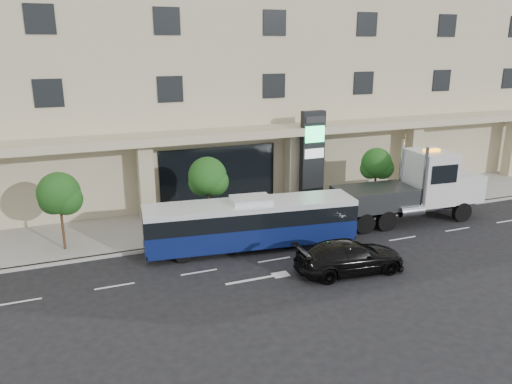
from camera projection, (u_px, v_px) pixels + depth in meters
ground at (263, 249)px, 27.05m from camera, size 120.00×120.00×0.00m
sidewalk at (233, 219)px, 31.49m from camera, size 120.00×6.00×0.15m
curb at (250, 235)px, 28.81m from camera, size 120.00×0.30×0.15m
convention_center at (187, 54)px, 37.96m from camera, size 60.00×17.60×20.00m
tree_left at (60, 196)px, 25.86m from camera, size 2.27×2.20×4.22m
tree_mid at (208, 179)px, 28.63m from camera, size 2.28×2.20×4.38m
tree_right at (377, 165)px, 32.73m from camera, size 2.10×2.00×4.04m
city_bus at (251, 222)px, 26.84m from camera, size 11.60×3.72×2.89m
tow_truck at (415, 189)px, 31.00m from camera, size 10.85×3.26×4.93m
black_sedan at (350, 257)px, 24.16m from camera, size 5.58×2.58×1.58m
signage_pylon at (312, 158)px, 33.19m from camera, size 1.60×0.61×6.38m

